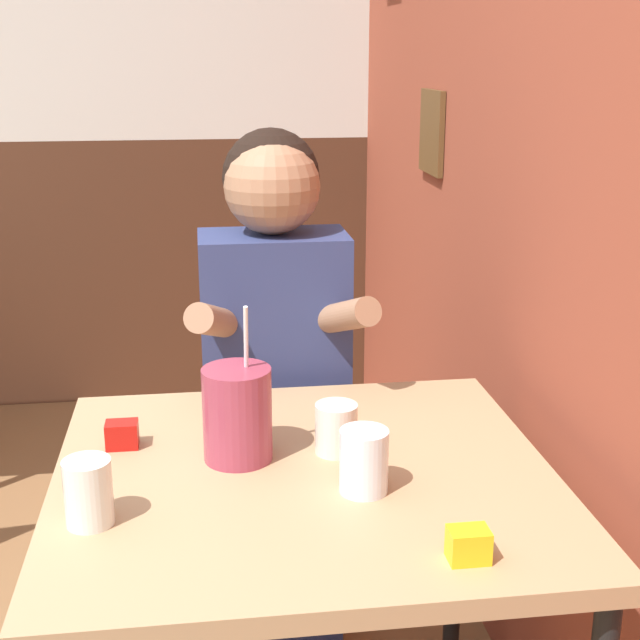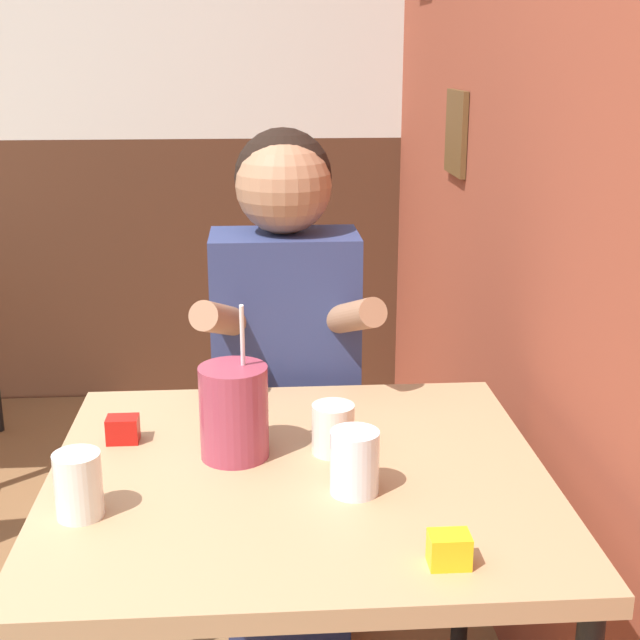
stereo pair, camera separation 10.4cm
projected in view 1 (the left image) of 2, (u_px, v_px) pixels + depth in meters
brick_wall_right at (469, 86)px, 2.37m from camera, size 0.08×4.57×2.70m
main_table at (305, 507)px, 1.60m from camera, size 0.88×0.83×0.73m
person_seated at (275, 380)px, 2.12m from camera, size 0.42×0.41×1.28m
cocktail_pitcher at (237, 414)px, 1.60m from camera, size 0.13×0.13×0.29m
glass_near_pitcher at (364, 461)px, 1.49m from camera, size 0.08×0.08×0.11m
glass_center at (88, 492)px, 1.39m from camera, size 0.08×0.08×0.11m
glass_far_side at (336, 428)px, 1.64m from camera, size 0.08×0.08×0.09m
condiment_ketchup at (122, 435)px, 1.67m from camera, size 0.06×0.04×0.05m
condiment_mustard at (468, 545)px, 1.30m from camera, size 0.06×0.04×0.05m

